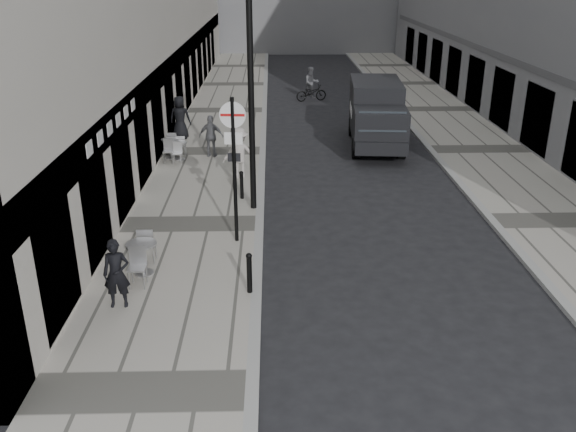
% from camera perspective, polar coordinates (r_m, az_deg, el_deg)
% --- Properties ---
extents(sidewalk, '(4.00, 60.00, 0.12)m').
position_cam_1_polar(sidewalk, '(25.40, -6.94, 5.95)').
color(sidewalk, gray).
rests_on(sidewalk, ground).
extents(far_sidewalk, '(4.00, 60.00, 0.12)m').
position_cam_1_polar(far_sidewalk, '(26.70, 17.41, 5.90)').
color(far_sidewalk, gray).
rests_on(far_sidewalk, ground).
extents(walking_man, '(0.61, 0.43, 1.60)m').
position_cam_1_polar(walking_man, '(13.94, -15.75, -5.22)').
color(walking_man, black).
rests_on(walking_man, sidewalk).
extents(sign_post, '(0.68, 0.12, 3.98)m').
position_cam_1_polar(sign_post, '(16.07, -5.09, 6.00)').
color(sign_post, black).
rests_on(sign_post, sidewalk).
extents(lamppost, '(0.32, 0.32, 7.10)m').
position_cam_1_polar(lamppost, '(18.14, -3.51, 12.47)').
color(lamppost, black).
rests_on(lamppost, sidewalk).
extents(bollard_near, '(0.12, 0.12, 0.87)m').
position_cam_1_polar(bollard_near, '(19.86, -4.35, 2.84)').
color(bollard_near, black).
rests_on(bollard_near, sidewalk).
extents(bollard_far, '(0.12, 0.12, 0.93)m').
position_cam_1_polar(bollard_far, '(14.14, -3.63, -5.45)').
color(bollard_far, black).
rests_on(bollard_far, sidewalk).
extents(panel_van, '(2.52, 5.76, 2.64)m').
position_cam_1_polar(panel_van, '(26.34, 8.27, 9.68)').
color(panel_van, black).
rests_on(panel_van, ground).
extents(cyclist, '(1.88, 1.08, 1.92)m').
position_cam_1_polar(cyclist, '(35.34, 2.19, 11.90)').
color(cyclist, black).
rests_on(cyclist, ground).
extents(pedestrian_a, '(1.02, 0.55, 1.66)m').
position_cam_1_polar(pedestrian_a, '(24.39, -7.19, 7.42)').
color(pedestrian_a, slate).
rests_on(pedestrian_a, sidewalk).
extents(pedestrian_b, '(1.24, 0.80, 1.82)m').
position_cam_1_polar(pedestrian_b, '(21.72, -4.56, 5.88)').
color(pedestrian_b, '#ADA59F').
rests_on(pedestrian_b, sidewalk).
extents(pedestrian_c, '(0.95, 0.66, 1.87)m').
position_cam_1_polar(pedestrian_c, '(27.21, -10.08, 9.05)').
color(pedestrian_c, black).
rests_on(pedestrian_c, sidewalk).
extents(cafe_table_near, '(0.75, 1.70, 0.97)m').
position_cam_1_polar(cafe_table_near, '(15.35, -13.47, -3.62)').
color(cafe_table_near, '#AFAFB1').
rests_on(cafe_table_near, sidewalk).
extents(cafe_table_mid, '(0.70, 1.58, 0.90)m').
position_cam_1_polar(cafe_table_mid, '(24.53, -10.93, 6.37)').
color(cafe_table_mid, '#A4A3A6').
rests_on(cafe_table_mid, sidewalk).
extents(cafe_table_far, '(0.64, 1.44, 0.82)m').
position_cam_1_polar(cafe_table_far, '(24.30, -10.12, 6.18)').
color(cafe_table_far, silver).
rests_on(cafe_table_far, sidewalk).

